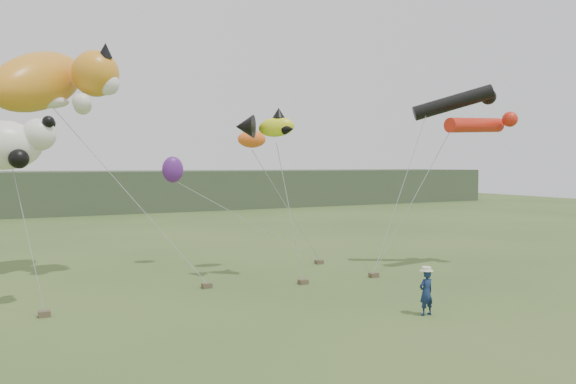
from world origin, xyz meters
name	(u,v)px	position (x,y,z in m)	size (l,w,h in m)	color
ground	(365,312)	(0.00, 0.00, 0.00)	(120.00, 120.00, 0.00)	#385123
headland	(81,192)	(-3.11, 44.69, 1.92)	(90.00, 13.00, 4.00)	#2D3D28
festival_attendant	(426,292)	(1.50, -1.13, 0.72)	(0.52, 0.34, 1.43)	#14254E
sandbag_anchors	(263,281)	(-1.11, 5.40, 0.09)	(12.99, 4.37, 0.18)	brown
cat_kite	(51,80)	(-8.29, 10.33, 8.11)	(6.69, 5.51, 3.80)	orange
fish_kite	(265,126)	(-0.76, 5.93, 6.22)	(2.61, 1.71, 1.25)	yellow
tube_kites	(470,112)	(8.64, 4.30, 7.03)	(4.20, 2.92, 2.24)	black
panda_kite	(9,144)	(-9.96, 5.00, 5.33)	(2.71, 1.75, 1.69)	white
misc_kites	(210,155)	(-1.85, 9.42, 5.10)	(3.86, 3.53, 2.31)	orange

